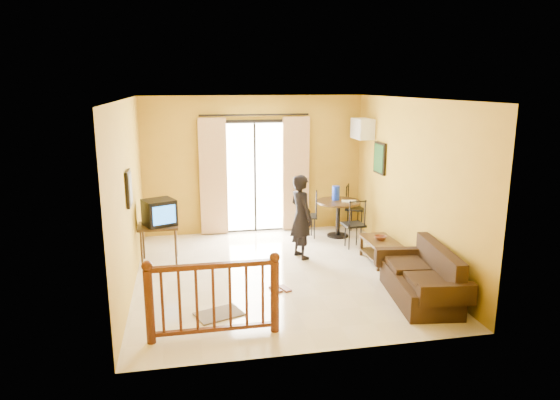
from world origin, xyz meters
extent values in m
plane|color=beige|center=(0.00, 0.00, 0.00)|extent=(5.00, 5.00, 0.00)
plane|color=white|center=(0.00, 0.00, 2.80)|extent=(5.00, 5.00, 0.00)
plane|color=#B78C23|center=(0.00, 2.50, 1.40)|extent=(4.50, 0.00, 4.50)
plane|color=#B78C23|center=(0.00, -2.50, 1.40)|extent=(4.50, 0.00, 4.50)
plane|color=#B78C23|center=(-2.25, 0.00, 1.40)|extent=(0.00, 5.00, 5.00)
plane|color=#B78C23|center=(2.25, 0.00, 1.40)|extent=(0.00, 5.00, 5.00)
cube|color=black|center=(0.00, 2.48, 1.15)|extent=(1.34, 0.03, 2.34)
cube|color=white|center=(0.00, 2.45, 1.15)|extent=(1.20, 0.04, 2.20)
cube|color=black|center=(0.00, 2.43, 1.15)|extent=(0.04, 0.02, 2.20)
cube|color=beige|center=(-0.85, 2.40, 1.20)|extent=(0.55, 0.08, 2.35)
cube|color=beige|center=(0.85, 2.40, 1.20)|extent=(0.55, 0.08, 2.35)
cylinder|color=black|center=(0.00, 2.40, 2.42)|extent=(2.20, 0.04, 0.04)
cube|color=black|center=(-1.90, 0.94, 0.65)|extent=(0.67, 0.56, 0.04)
cylinder|color=black|center=(-2.18, 0.71, 0.32)|extent=(0.04, 0.04, 0.65)
cylinder|color=black|center=(-1.62, 0.71, 0.32)|extent=(0.04, 0.04, 0.65)
cylinder|color=black|center=(-2.18, 1.16, 0.32)|extent=(0.04, 0.04, 0.65)
cylinder|color=black|center=(-1.62, 1.16, 0.32)|extent=(0.04, 0.04, 0.65)
cube|color=black|center=(-1.87, 0.94, 0.89)|extent=(0.62, 0.60, 0.44)
cube|color=#2982FA|center=(-1.78, 0.73, 0.89)|extent=(0.37, 0.17, 0.31)
cube|color=black|center=(-2.22, -0.20, 1.55)|extent=(0.04, 0.42, 0.52)
cube|color=#5C594F|center=(-2.19, -0.20, 1.55)|extent=(0.01, 0.34, 0.44)
cylinder|color=black|center=(1.59, 1.78, 0.71)|extent=(0.88, 0.88, 0.04)
cylinder|color=black|center=(1.59, 1.78, 0.36)|extent=(0.08, 0.08, 0.71)
cylinder|color=black|center=(1.59, 1.78, 0.01)|extent=(0.43, 0.43, 0.03)
cylinder|color=#1430C2|center=(1.56, 1.89, 0.88)|extent=(0.15, 0.15, 0.29)
cube|color=beige|center=(1.77, 1.68, 0.74)|extent=(0.32, 0.25, 0.02)
cube|color=white|center=(2.10, 1.95, 2.15)|extent=(0.30, 0.60, 0.40)
cube|color=gray|center=(1.95, 1.95, 2.15)|extent=(0.02, 0.56, 0.36)
cube|color=black|center=(2.22, 1.30, 1.65)|extent=(0.04, 0.50, 0.60)
cube|color=black|center=(2.19, 1.30, 1.65)|extent=(0.01, 0.42, 0.52)
cube|color=black|center=(1.85, 0.19, 0.38)|extent=(0.50, 0.90, 0.04)
cube|color=black|center=(1.85, 0.19, 0.12)|extent=(0.46, 0.86, 0.03)
cube|color=black|center=(1.65, -0.20, 0.19)|extent=(0.05, 0.05, 0.38)
cube|color=black|center=(2.05, -0.20, 0.19)|extent=(0.05, 0.05, 0.38)
cube|color=black|center=(1.65, 0.59, 0.19)|extent=(0.05, 0.05, 0.38)
cube|color=black|center=(2.05, 0.59, 0.19)|extent=(0.05, 0.05, 0.38)
imported|color=brown|center=(1.85, 0.22, 0.43)|extent=(0.21, 0.21, 0.06)
cube|color=black|center=(1.80, -1.38, 0.19)|extent=(0.93, 1.58, 0.37)
cube|color=black|center=(2.08, -1.38, 0.51)|extent=(0.36, 1.50, 0.51)
cube|color=black|center=(1.80, -2.11, 0.39)|extent=(0.76, 0.24, 0.28)
cube|color=black|center=(1.80, -0.65, 0.39)|extent=(0.76, 0.24, 0.28)
cube|color=black|center=(1.75, -1.71, 0.40)|extent=(0.59, 0.67, 0.09)
cube|color=black|center=(1.75, -1.05, 0.40)|extent=(0.59, 0.67, 0.09)
imported|color=black|center=(0.56, 0.70, 0.75)|extent=(0.51, 0.63, 1.49)
cylinder|color=#471E0F|center=(-1.90, -1.90, 0.46)|extent=(0.11, 0.11, 0.92)
cylinder|color=#471E0F|center=(-0.40, -1.90, 0.46)|extent=(0.11, 0.11, 0.92)
sphere|color=#471E0F|center=(-1.90, -1.90, 0.97)|extent=(0.13, 0.13, 0.13)
sphere|color=#471E0F|center=(-0.40, -1.90, 0.97)|extent=(0.13, 0.13, 0.13)
cube|color=#471E0F|center=(-1.15, -1.90, 0.92)|extent=(1.55, 0.08, 0.06)
cube|color=#471E0F|center=(-1.15, -1.90, 0.10)|extent=(1.55, 0.06, 0.05)
cube|color=#63594F|center=(-1.05, -1.31, 0.01)|extent=(0.70, 0.58, 0.02)
cube|color=brown|center=(-0.16, -0.66, 0.01)|extent=(0.18, 0.27, 0.03)
cube|color=brown|center=(-0.02, -0.66, 0.01)|extent=(0.18, 0.27, 0.03)
camera|label=1|loc=(-1.44, -7.51, 3.01)|focal=32.00mm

